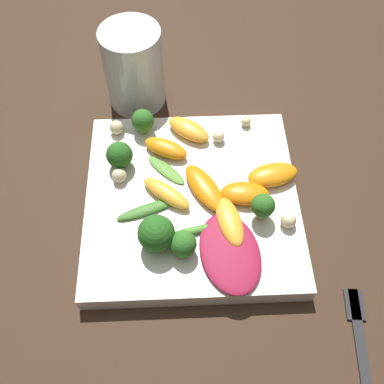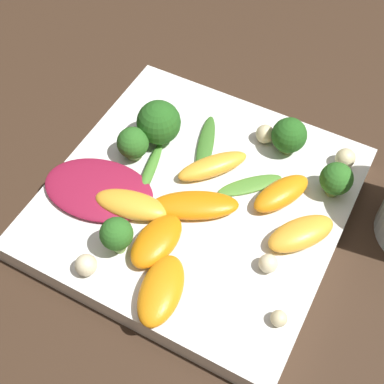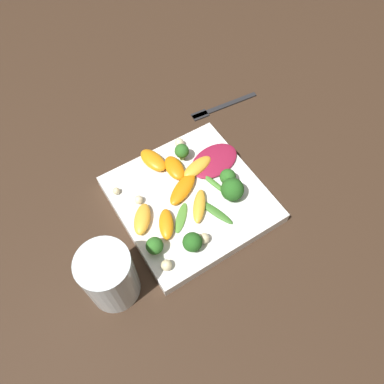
% 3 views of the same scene
% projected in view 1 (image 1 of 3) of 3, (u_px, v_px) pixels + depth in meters
% --- Properties ---
extents(ground_plane, '(2.40, 2.40, 0.00)m').
position_uv_depth(ground_plane, '(192.00, 206.00, 0.58)').
color(ground_plane, '#382619').
extents(plate, '(0.26, 0.26, 0.03)m').
position_uv_depth(plate, '(192.00, 201.00, 0.57)').
color(plate, white).
rests_on(plate, ground_plane).
extents(drinking_glass, '(0.08, 0.08, 0.12)m').
position_uv_depth(drinking_glass, '(134.00, 68.00, 0.63)').
color(drinking_glass, silver).
rests_on(drinking_glass, ground_plane).
extents(fork, '(0.16, 0.03, 0.01)m').
position_uv_depth(fork, '(361.00, 345.00, 0.48)').
color(fork, '#262628').
rests_on(fork, ground_plane).
extents(radicchio_leaf_0, '(0.11, 0.08, 0.01)m').
position_uv_depth(radicchio_leaf_0, '(230.00, 252.00, 0.51)').
color(radicchio_leaf_0, maroon).
rests_on(radicchio_leaf_0, plate).
extents(orange_segment_0, '(0.04, 0.06, 0.02)m').
position_uv_depth(orange_segment_0, '(245.00, 193.00, 0.55)').
color(orange_segment_0, orange).
rests_on(orange_segment_0, plate).
extents(orange_segment_1, '(0.06, 0.07, 0.02)m').
position_uv_depth(orange_segment_1, '(166.00, 195.00, 0.55)').
color(orange_segment_1, '#FCAD33').
rests_on(orange_segment_1, plate).
extents(orange_segment_2, '(0.05, 0.07, 0.02)m').
position_uv_depth(orange_segment_2, '(273.00, 175.00, 0.56)').
color(orange_segment_2, orange).
rests_on(orange_segment_2, plate).
extents(orange_segment_3, '(0.05, 0.07, 0.02)m').
position_uv_depth(orange_segment_3, '(166.00, 148.00, 0.58)').
color(orange_segment_3, orange).
rests_on(orange_segment_3, plate).
extents(orange_segment_4, '(0.07, 0.04, 0.02)m').
position_uv_depth(orange_segment_4, '(230.00, 222.00, 0.52)').
color(orange_segment_4, '#FCAD33').
rests_on(orange_segment_4, plate).
extents(orange_segment_5, '(0.06, 0.07, 0.02)m').
position_uv_depth(orange_segment_5, '(186.00, 130.00, 0.60)').
color(orange_segment_5, '#FCAD33').
rests_on(orange_segment_5, plate).
extents(orange_segment_6, '(0.08, 0.06, 0.02)m').
position_uv_depth(orange_segment_6, '(205.00, 188.00, 0.55)').
color(orange_segment_6, orange).
rests_on(orange_segment_6, plate).
extents(broccoli_floret_0, '(0.03, 0.03, 0.04)m').
position_uv_depth(broccoli_floret_0, '(119.00, 155.00, 0.56)').
color(broccoli_floret_0, '#7A9E51').
rests_on(broccoli_floret_0, plate).
extents(broccoli_floret_1, '(0.03, 0.03, 0.04)m').
position_uv_depth(broccoli_floret_1, '(143.00, 121.00, 0.60)').
color(broccoli_floret_1, '#84AD5B').
rests_on(broccoli_floret_1, plate).
extents(broccoli_floret_2, '(0.03, 0.03, 0.03)m').
position_uv_depth(broccoli_floret_2, '(183.00, 244.00, 0.50)').
color(broccoli_floret_2, '#7A9E51').
rests_on(broccoli_floret_2, plate).
extents(broccoli_floret_3, '(0.04, 0.04, 0.05)m').
position_uv_depth(broccoli_floret_3, '(156.00, 233.00, 0.50)').
color(broccoli_floret_3, '#84AD5B').
rests_on(broccoli_floret_3, plate).
extents(broccoli_floret_4, '(0.03, 0.03, 0.04)m').
position_uv_depth(broccoli_floret_4, '(263.00, 206.00, 0.52)').
color(broccoli_floret_4, '#84AD5B').
rests_on(broccoli_floret_4, plate).
extents(arugula_sprig_0, '(0.03, 0.08, 0.01)m').
position_uv_depth(arugula_sprig_0, '(194.00, 231.00, 0.52)').
color(arugula_sprig_0, '#47842D').
rests_on(arugula_sprig_0, plate).
extents(arugula_sprig_1, '(0.04, 0.08, 0.01)m').
position_uv_depth(arugula_sprig_1, '(148.00, 209.00, 0.54)').
color(arugula_sprig_1, '#3D7528').
rests_on(arugula_sprig_1, plate).
extents(arugula_sprig_2, '(0.06, 0.06, 0.00)m').
position_uv_depth(arugula_sprig_2, '(166.00, 170.00, 0.57)').
color(arugula_sprig_2, '#518E33').
rests_on(arugula_sprig_2, plate).
extents(macadamia_nut_0, '(0.01, 0.01, 0.01)m').
position_uv_depth(macadamia_nut_0, '(246.00, 122.00, 0.61)').
color(macadamia_nut_0, beige).
rests_on(macadamia_nut_0, plate).
extents(macadamia_nut_1, '(0.02, 0.02, 0.02)m').
position_uv_depth(macadamia_nut_1, '(119.00, 175.00, 0.56)').
color(macadamia_nut_1, beige).
rests_on(macadamia_nut_1, plate).
extents(macadamia_nut_2, '(0.02, 0.02, 0.02)m').
position_uv_depth(macadamia_nut_2, '(288.00, 220.00, 0.53)').
color(macadamia_nut_2, beige).
rests_on(macadamia_nut_2, plate).
extents(macadamia_nut_3, '(0.02, 0.02, 0.02)m').
position_uv_depth(macadamia_nut_3, '(117.00, 127.00, 0.60)').
color(macadamia_nut_3, beige).
rests_on(macadamia_nut_3, plate).
extents(macadamia_nut_4, '(0.02, 0.02, 0.02)m').
position_uv_depth(macadamia_nut_4, '(219.00, 137.00, 0.60)').
color(macadamia_nut_4, beige).
rests_on(macadamia_nut_4, plate).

